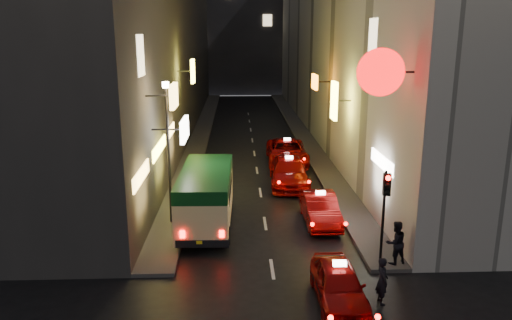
{
  "coord_description": "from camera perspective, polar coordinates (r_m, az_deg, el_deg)",
  "views": [
    {
      "loc": [
        -1.24,
        -8.09,
        8.35
      ],
      "look_at": [
        -0.41,
        13.0,
        2.97
      ],
      "focal_mm": 35.0,
      "sensor_mm": 36.0,
      "label": 1
    }
  ],
  "objects": [
    {
      "name": "building_left",
      "position": [
        42.63,
        -11.77,
        14.89
      ],
      "size": [
        7.54,
        52.0,
        18.0
      ],
      "color": "#363331",
      "rests_on": "ground"
    },
    {
      "name": "building_right",
      "position": [
        43.09,
        10.49,
        14.95
      ],
      "size": [
        8.02,
        52.0,
        18.0
      ],
      "color": "#B8B5A9",
      "rests_on": "ground"
    },
    {
      "name": "building_far",
      "position": [
        74.15,
        -1.35,
        16.36
      ],
      "size": [
        30.0,
        10.0,
        22.0
      ],
      "primitive_type": "cube",
      "color": "#38373D",
      "rests_on": "ground"
    },
    {
      "name": "sidewalk_left",
      "position": [
        43.0,
        -6.23,
        3.13
      ],
      "size": [
        1.5,
        52.0,
        0.15
      ],
      "primitive_type": "cube",
      "color": "#413E3C",
      "rests_on": "ground"
    },
    {
      "name": "sidewalk_right",
      "position": [
        43.25,
        5.09,
        3.22
      ],
      "size": [
        1.5,
        52.0,
        0.15
      ],
      "primitive_type": "cube",
      "color": "#413E3C",
      "rests_on": "ground"
    },
    {
      "name": "minibus",
      "position": [
        21.87,
        -5.71,
        -3.62
      ],
      "size": [
        2.26,
        6.1,
        2.6
      ],
      "color": "#F5DE99",
      "rests_on": "ground"
    },
    {
      "name": "taxi_near",
      "position": [
        16.43,
        9.45,
        -13.5
      ],
      "size": [
        1.91,
        4.64,
        1.65
      ],
      "color": "#890706",
      "rests_on": "ground"
    },
    {
      "name": "taxi_second",
      "position": [
        22.74,
        7.34,
        -5.27
      ],
      "size": [
        2.03,
        4.9,
        1.72
      ],
      "color": "#890706",
      "rests_on": "ground"
    },
    {
      "name": "taxi_third",
      "position": [
        28.17,
        3.78,
        -1.11
      ],
      "size": [
        2.44,
        5.58,
        1.92
      ],
      "color": "#890706",
      "rests_on": "ground"
    },
    {
      "name": "taxi_far",
      "position": [
        32.83,
        3.57,
        1.16
      ],
      "size": [
        2.38,
        5.66,
        1.96
      ],
      "color": "#890706",
      "rests_on": "ground"
    },
    {
      "name": "pedestrian_crossing",
      "position": [
        16.61,
        14.25,
        -12.91
      ],
      "size": [
        0.42,
        0.61,
        1.76
      ],
      "primitive_type": "imported",
      "rotation": [
        0.0,
        0.0,
        1.66
      ],
      "color": "black",
      "rests_on": "ground"
    },
    {
      "name": "pedestrian_sidewalk",
      "position": [
        19.0,
        15.69,
        -8.76
      ],
      "size": [
        0.79,
        0.62,
        1.85
      ],
      "primitive_type": "imported",
      "rotation": [
        0.0,
        0.0,
        3.43
      ],
      "color": "black",
      "rests_on": "sidewalk_right"
    },
    {
      "name": "traffic_light",
      "position": [
        18.27,
        14.58,
        -4.23
      ],
      "size": [
        0.26,
        0.43,
        3.5
      ],
      "color": "black",
      "rests_on": "sidewalk_right"
    },
    {
      "name": "lamp_post",
      "position": [
        21.8,
        -10.0,
        1.83
      ],
      "size": [
        0.28,
        0.28,
        6.22
      ],
      "color": "black",
      "rests_on": "sidewalk_left"
    }
  ]
}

